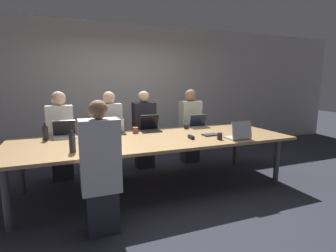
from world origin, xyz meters
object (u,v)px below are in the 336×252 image
object	(u,v)px
cup_far_right	(186,126)
cup_near_right	(220,136)
bottle_far_midleft	(97,130)
laptop_near_left	(98,148)
bottle_near_left	(72,143)
laptop_far_center	(150,126)
person_far_left	(61,137)
laptop_near_right	(239,134)
person_far_right	(190,127)
cup_far_center	(135,130)
bottle_far_left	(45,133)
person_near_left	(101,170)
stapler	(191,137)
laptop_far_right	(199,124)
person_far_midleft	(110,134)
laptop_far_midleft	(114,130)
laptop_far_left	(65,133)
person_far_center	(144,131)

from	to	relation	value
cup_far_right	cup_near_right	xyz separation A→B (m)	(0.07, -0.97, 0.01)
bottle_far_midleft	laptop_near_left	distance (m)	0.96
bottle_near_left	laptop_far_center	size ratio (longest dim) A/B	0.83
cup_far_right	person_far_left	xyz separation A→B (m)	(-2.06, 0.35, -0.10)
laptop_near_right	cup_far_right	bearing A→B (deg)	-72.26
person_far_right	laptop_near_left	xyz separation A→B (m)	(-1.96, -1.56, 0.14)
person_far_left	cup_far_center	size ratio (longest dim) A/B	15.06
bottle_near_left	bottle_far_left	distance (m)	0.88
person_near_left	cup_far_center	world-z (taller)	person_near_left
stapler	bottle_far_left	bearing A→B (deg)	163.43
laptop_far_right	cup_near_right	world-z (taller)	laptop_far_right
bottle_far_midleft	person_far_left	xyz separation A→B (m)	(-0.51, 0.51, -0.18)
cup_far_right	laptop_far_right	bearing A→B (deg)	2.94
person_far_midleft	cup_near_right	distance (m)	1.92
laptop_far_midleft	laptop_far_right	xyz separation A→B (m)	(1.52, 0.02, 0.00)
laptop_near_left	laptop_far_left	world-z (taller)	laptop_far_left
person_far_left	cup_far_center	world-z (taller)	person_far_left
laptop_far_left	laptop_far_center	distance (m)	1.34
person_far_right	laptop_far_right	bearing A→B (deg)	-95.71
laptop_near_right	stapler	size ratio (longest dim) A/B	2.11
bottle_far_left	laptop_near_left	bearing A→B (deg)	-59.33
cup_far_center	stapler	bearing A→B (deg)	-47.88
person_near_left	laptop_near_right	world-z (taller)	person_near_left
cup_far_right	person_far_center	bearing A→B (deg)	145.29
laptop_far_right	laptop_near_left	distance (m)	2.22
laptop_far_midleft	stapler	world-z (taller)	laptop_far_midleft
cup_far_right	laptop_near_right	bearing A→B (deg)	-72.26
laptop_far_right	laptop_far_center	bearing A→B (deg)	179.44
person_near_left	laptop_near_right	xyz separation A→B (m)	(2.01, 0.39, 0.16)
person_far_midleft	person_far_left	bearing A→B (deg)	-176.32
laptop_far_midleft	cup_near_right	world-z (taller)	laptop_far_midleft
bottle_far_midleft	person_far_left	distance (m)	0.74
laptop_far_right	laptop_far_left	xyz separation A→B (m)	(-2.26, -0.01, 0.01)
bottle_far_left	cup_near_right	bearing A→B (deg)	-20.43
cup_near_right	laptop_far_center	xyz separation A→B (m)	(-0.73, 0.99, 0.03)
bottle_far_left	laptop_far_center	distance (m)	1.60
person_near_left	cup_near_right	world-z (taller)	person_near_left
bottle_near_left	bottle_far_left	xyz separation A→B (m)	(-0.33, 0.82, -0.01)
cup_far_center	person_far_midleft	bearing A→B (deg)	125.34
laptop_far_midleft	bottle_far_midleft	size ratio (longest dim) A/B	1.22
bottle_near_left	person_far_midleft	bearing A→B (deg)	63.77
laptop_far_center	cup_far_center	distance (m)	0.29
laptop_far_left	bottle_near_left	bearing A→B (deg)	-85.01
person_far_left	person_far_right	bearing A→B (deg)	2.52
person_far_midleft	cup_far_center	xyz separation A→B (m)	(0.33, -0.46, 0.12)
cup_far_center	person_far_right	bearing A→B (deg)	22.59
cup_far_center	stapler	xyz separation A→B (m)	(0.64, -0.71, -0.02)
person_far_center	cup_far_center	size ratio (longest dim) A/B	14.88
person_near_left	bottle_far_left	world-z (taller)	person_near_left
person_far_midleft	bottle_near_left	size ratio (longest dim) A/B	5.36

